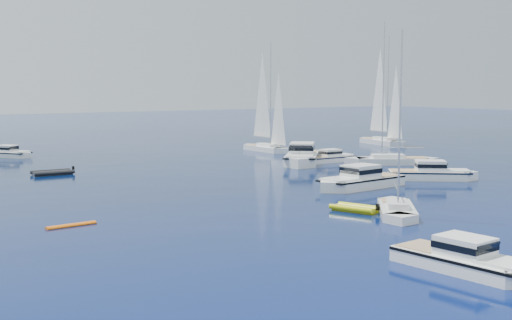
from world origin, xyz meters
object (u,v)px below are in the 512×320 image
at_px(motor_cruiser_near, 467,272).
at_px(tender_yellow, 355,211).
at_px(motor_cruiser_right, 432,180).
at_px(sailboat_fore, 397,214).

relative_size(motor_cruiser_near, tender_yellow, 2.32).
distance_m(motor_cruiser_near, motor_cruiser_right, 33.01).
relative_size(motor_cruiser_near, motor_cruiser_right, 0.91).
xyz_separation_m(motor_cruiser_near, tender_yellow, (6.36, 14.72, 0.00)).
bearing_deg(sailboat_fore, motor_cruiser_right, -104.78).
relative_size(sailboat_fore, tender_yellow, 3.69).
xyz_separation_m(motor_cruiser_right, sailboat_fore, (-15.83, -10.49, 0.00)).
distance_m(sailboat_fore, tender_yellow, 2.97).
distance_m(motor_cruiser_right, tender_yellow, 19.29).
bearing_deg(tender_yellow, sailboat_fore, -73.44).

